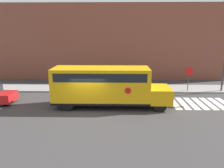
{
  "coord_description": "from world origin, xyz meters",
  "views": [
    {
      "loc": [
        2.14,
        -15.31,
        5.73
      ],
      "look_at": [
        1.74,
        1.62,
        1.7
      ],
      "focal_mm": 35.0,
      "sensor_mm": 36.0,
      "label": 1
    }
  ],
  "objects": [
    {
      "name": "ground_plane",
      "position": [
        0.0,
        0.0,
        0.0
      ],
      "size": [
        60.0,
        60.0,
        0.0
      ],
      "primitive_type": "plane",
      "color": "#3A3838"
    },
    {
      "name": "school_bus",
      "position": [
        1.24,
        1.12,
        1.76
      ],
      "size": [
        9.03,
        2.57,
        3.09
      ],
      "color": "#EAA80F",
      "rests_on": "ground"
    },
    {
      "name": "stop_sign",
      "position": [
        9.05,
        5.48,
        1.67
      ],
      "size": [
        0.76,
        0.1,
        2.48
      ],
      "color": "#38383A",
      "rests_on": "ground"
    },
    {
      "name": "crosswalk_stripes",
      "position": [
        9.0,
        2.0,
        0.0
      ],
      "size": [
        4.7,
        3.2,
        0.01
      ],
      "color": "white",
      "rests_on": "ground"
    },
    {
      "name": "sidewalk_strip",
      "position": [
        0.0,
        6.5,
        0.07
      ],
      "size": [
        44.0,
        3.0,
        0.15
      ],
      "color": "gray",
      "rests_on": "ground"
    },
    {
      "name": "building_backdrop",
      "position": [
        0.0,
        13.0,
        4.54
      ],
      "size": [
        32.0,
        4.0,
        9.08
      ],
      "color": "brown",
      "rests_on": "ground"
    }
  ]
}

